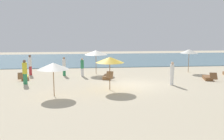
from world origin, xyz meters
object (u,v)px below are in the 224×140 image
at_px(lounger_3, 208,78).
at_px(person_2, 82,67).
at_px(person_1, 30,65).
at_px(person_4, 64,66).
at_px(umbrella_1, 53,66).
at_px(lounger_0, 25,77).
at_px(lounger_4, 107,77).
at_px(umbrella_2, 189,51).
at_px(person_0, 25,72).
at_px(umbrella_0, 96,53).
at_px(umbrella_3, 110,60).
at_px(person_3, 172,73).

distance_m(lounger_3, person_2, 11.01).
relative_size(person_1, person_4, 1.10).
xyz_separation_m(umbrella_1, lounger_3, (12.38, 4.07, -1.76)).
bearing_deg(person_2, lounger_0, -169.06).
height_order(umbrella_1, lounger_4, umbrella_1).
bearing_deg(umbrella_2, lounger_4, -163.83).
distance_m(lounger_0, person_0, 2.19).
xyz_separation_m(umbrella_2, person_4, (-12.14, -0.62, -1.21)).
bearing_deg(umbrella_1, person_4, 89.54).
distance_m(umbrella_0, lounger_0, 6.76).
distance_m(umbrella_3, person_4, 7.06).
distance_m(umbrella_0, lounger_3, 10.25).
height_order(person_0, person_3, person_0).
bearing_deg(person_3, umbrella_3, -167.91).
bearing_deg(person_3, person_1, 154.76).
xyz_separation_m(umbrella_3, person_1, (-6.84, 6.57, -1.15)).
xyz_separation_m(umbrella_1, person_2, (1.72, 6.74, -1.08)).
distance_m(umbrella_3, lounger_4, 4.56).
height_order(umbrella_1, person_3, umbrella_1).
bearing_deg(umbrella_3, lounger_4, 87.53).
relative_size(umbrella_2, lounger_0, 1.28).
bearing_deg(person_1, person_4, -11.86).
relative_size(lounger_0, person_1, 0.94).
bearing_deg(person_1, umbrella_2, -0.17).
bearing_deg(person_1, umbrella_1, -68.43).
bearing_deg(person_1, lounger_3, -13.80).
relative_size(umbrella_1, lounger_0, 1.20).
bearing_deg(person_4, umbrella_1, -90.46).
bearing_deg(person_3, umbrella_2, 56.72).
bearing_deg(lounger_3, umbrella_3, -162.32).
bearing_deg(umbrella_3, person_0, 158.58).
bearing_deg(umbrella_0, person_2, -141.38).
distance_m(person_1, person_4, 3.24).
bearing_deg(umbrella_0, lounger_4, -69.38).
bearing_deg(lounger_3, person_1, 166.20).
height_order(umbrella_0, lounger_4, umbrella_0).
bearing_deg(person_1, lounger_0, -91.33).
bearing_deg(person_0, lounger_3, 0.97).
height_order(lounger_0, person_2, person_2).
bearing_deg(person_0, umbrella_3, -21.42).
bearing_deg(lounger_4, umbrella_2, 16.17).
bearing_deg(umbrella_2, person_2, -174.08).
bearing_deg(person_0, umbrella_1, -55.08).
distance_m(lounger_4, person_1, 7.47).
bearing_deg(umbrella_3, umbrella_0, 96.24).
relative_size(lounger_4, person_3, 0.98).
xyz_separation_m(lounger_3, person_4, (-12.33, 3.14, 0.71)).
bearing_deg(person_1, person_0, -83.69).
height_order(lounger_4, person_4, person_4).
relative_size(lounger_0, lounger_3, 1.00).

